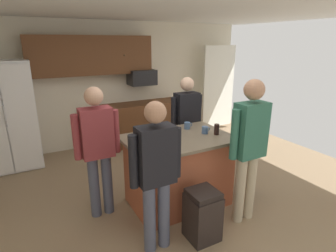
{
  "coord_description": "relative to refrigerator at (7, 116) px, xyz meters",
  "views": [
    {
      "loc": [
        -1.68,
        -2.94,
        2.19
      ],
      "look_at": [
        0.05,
        0.28,
        1.05
      ],
      "focal_mm": 29.06,
      "sensor_mm": 36.0,
      "label": 1
    }
  ],
  "objects": [
    {
      "name": "microwave_over_range",
      "position": [
        2.6,
        0.12,
        0.5
      ],
      "size": [
        0.56,
        0.4,
        0.32
      ],
      "primitive_type": "cube",
      "color": "black"
    },
    {
      "name": "cabinet_run_lower",
      "position": [
        2.6,
        0.1,
        -0.5
      ],
      "size": [
        1.8,
        0.63,
        0.9
      ],
      "color": "brown",
      "rests_on": "ground"
    },
    {
      "name": "refrigerator",
      "position": [
        0.0,
        0.0,
        0.0
      ],
      "size": [
        0.94,
        0.76,
        1.9
      ],
      "color": "white",
      "rests_on": "ground"
    },
    {
      "name": "person_elder_center",
      "position": [
        2.59,
        -3.12,
        0.1
      ],
      "size": [
        0.57,
        0.24,
        1.79
      ],
      "rotation": [
        0.0,
        0.0,
        2.22
      ],
      "color": "tan",
      "rests_on": "ground"
    },
    {
      "name": "floor",
      "position": [
        2.0,
        -2.38,
        -0.95
      ],
      "size": [
        7.04,
        7.04,
        0.0
      ],
      "primitive_type": "plane",
      "color": "#937A5B",
      "rests_on": "ground"
    },
    {
      "name": "french_door_window_panel",
      "position": [
        4.6,
        0.02,
        0.15
      ],
      "size": [
        0.9,
        0.06,
        2.0
      ],
      "primitive_type": "cube",
      "color": "white",
      "rests_on": "ground"
    },
    {
      "name": "glass_short_whisky",
      "position": [
        1.64,
        -2.61,
        0.1
      ],
      "size": [
        0.07,
        0.07,
        0.14
      ],
      "color": "black",
      "rests_on": "kitchen_island"
    },
    {
      "name": "glass_stout_tall",
      "position": [
        1.61,
        -2.34,
        0.1
      ],
      "size": [
        0.07,
        0.07,
        0.15
      ],
      "color": "black",
      "rests_on": "kitchen_island"
    },
    {
      "name": "trash_bin",
      "position": [
        1.92,
        -3.17,
        -0.65
      ],
      "size": [
        0.34,
        0.34,
        0.61
      ],
      "color": "black",
      "rests_on": "ground"
    },
    {
      "name": "person_guest_left",
      "position": [
        1.39,
        -3.07,
        0.01
      ],
      "size": [
        0.57,
        0.22,
        1.65
      ],
      "rotation": [
        0.0,
        0.0,
        0.79
      ],
      "color": "#4C5166",
      "rests_on": "ground"
    },
    {
      "name": "person_host_foreground",
      "position": [
        3.04,
        -2.69,
        -0.01
      ],
      "size": [
        0.57,
        0.22,
        1.64
      ],
      "rotation": [
        0.0,
        0.0,
        2.87
      ],
      "color": "#232D4C",
      "rests_on": "ground"
    },
    {
      "name": "person_guest_right",
      "position": [
        2.61,
        -1.7,
        0.01
      ],
      "size": [
        0.57,
        0.22,
        1.66
      ],
      "rotation": [
        0.0,
        0.0,
        -2.24
      ],
      "color": "#232D4C",
      "rests_on": "ground"
    },
    {
      "name": "back_wall",
      "position": [
        2.0,
        0.42,
        0.35
      ],
      "size": [
        6.4,
        0.1,
        2.6
      ],
      "primitive_type": "cube",
      "color": "beige",
      "rests_on": "ground"
    },
    {
      "name": "mug_ceramic_white",
      "position": [
        2.45,
        -2.43,
        0.08
      ],
      "size": [
        0.13,
        0.09,
        0.1
      ],
      "color": "#4C6B99",
      "rests_on": "kitchen_island"
    },
    {
      "name": "mug_blue_stoneware",
      "position": [
        2.34,
        -2.14,
        0.08
      ],
      "size": [
        0.13,
        0.09,
        0.1
      ],
      "color": "#4C6B99",
      "rests_on": "kitchen_island"
    },
    {
      "name": "tumbler_amber",
      "position": [
        2.56,
        -2.55,
        0.1
      ],
      "size": [
        0.07,
        0.07,
        0.15
      ],
      "color": "black",
      "rests_on": "kitchen_island"
    },
    {
      "name": "cabinet_run_upper",
      "position": [
        1.6,
        0.22,
        0.98
      ],
      "size": [
        2.4,
        0.38,
        0.75
      ],
      "color": "brown"
    },
    {
      "name": "glass_pilsner",
      "position": [
        1.78,
        -2.41,
        0.1
      ],
      "size": [
        0.06,
        0.06,
        0.15
      ],
      "color": "black",
      "rests_on": "kitchen_island"
    },
    {
      "name": "glass_dark_ale",
      "position": [
        1.49,
        -2.33,
        0.1
      ],
      "size": [
        0.07,
        0.07,
        0.15
      ],
      "color": "black",
      "rests_on": "kitchen_island"
    },
    {
      "name": "person_guest_by_door",
      "position": [
        1.03,
        -2.16,
        0.03
      ],
      "size": [
        0.57,
        0.22,
        1.69
      ],
      "rotation": [
        0.0,
        0.0,
        -0.24
      ],
      "color": "#4C5166",
      "rests_on": "ground"
    },
    {
      "name": "ceiling",
      "position": [
        2.0,
        -2.38,
        1.65
      ],
      "size": [
        7.04,
        7.04,
        0.0
      ],
      "primitive_type": "plane",
      "color": "white"
    },
    {
      "name": "kitchen_island",
      "position": [
        2.05,
        -2.41,
        -0.45
      ],
      "size": [
        1.42,
        0.97,
        0.97
      ],
      "color": "#AD5638",
      "rests_on": "ground"
    }
  ]
}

